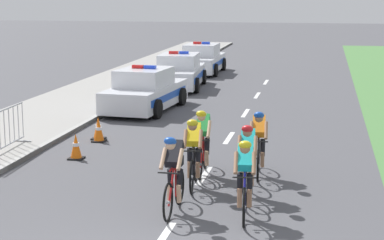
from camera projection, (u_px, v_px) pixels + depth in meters
sidewalk_slab at (69, 105)px, 23.99m from camera, size 3.70×60.00×0.12m
kerb_edge at (116, 107)px, 23.65m from camera, size 0.16×60.00×0.13m
lane_markings_centre at (229, 138)px, 18.95m from camera, size 0.14×25.60×0.01m
cyclist_lead at (174, 173)px, 12.41m from camera, size 0.42×1.72×1.56m
cyclist_second at (245, 177)px, 12.12m from camera, size 0.45×1.72×1.56m
cyclist_third at (193, 151)px, 14.05m from camera, size 0.45×1.72×1.56m
cyclist_fourth at (247, 158)px, 13.47m from camera, size 0.43×1.72×1.56m
cyclist_fifth at (203, 141)px, 15.05m from camera, size 0.43×1.72×1.56m
cyclist_sixth at (259, 142)px, 14.92m from camera, size 0.44×1.72×1.56m
police_car_nearest at (145, 91)px, 23.21m from camera, size 2.29×4.54×1.59m
police_car_second at (179, 72)px, 28.55m from camera, size 2.22×4.51×1.59m
police_car_third at (202, 60)px, 33.76m from camera, size 2.01×4.40×1.59m
crowd_barrier_rear at (5, 131)px, 16.82m from camera, size 0.59×2.32×1.07m
traffic_cone_near at (98, 128)px, 18.74m from camera, size 0.36×0.36×0.64m
traffic_cone_mid at (76, 147)px, 16.53m from camera, size 0.36×0.36×0.64m
traffic_cone_far at (99, 131)px, 18.44m from camera, size 0.36×0.36×0.64m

